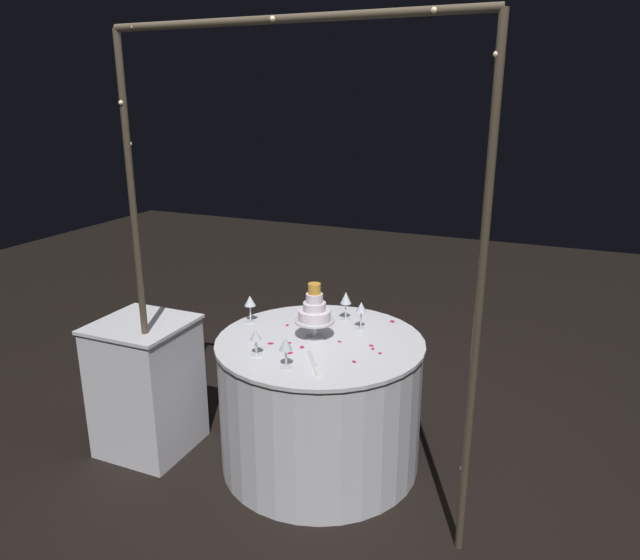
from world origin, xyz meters
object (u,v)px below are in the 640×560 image
wine_glass_2 (286,345)px  wine_glass_4 (256,336)px  side_table (147,386)px  wine_glass_1 (250,302)px  decorative_arch (287,221)px  cake_knife (314,365)px  tiered_cake (314,311)px  wine_glass_3 (346,299)px  main_table (320,402)px  wine_glass_0 (361,309)px

wine_glass_2 → wine_glass_4: bearing=-18.2°
side_table → wine_glass_1: size_ratio=4.86×
decorative_arch → wine_glass_2: decorative_arch is taller
side_table → cake_knife: size_ratio=3.08×
tiered_cake → wine_glass_4: bearing=60.4°
wine_glass_1 → cake_knife: wine_glass_1 is taller
wine_glass_3 → main_table: bearing=87.2°
main_table → decorative_arch: bearing=90.1°
wine_glass_2 → side_table: bearing=-6.7°
main_table → cake_knife: (-0.10, 0.30, 0.38)m
wine_glass_2 → wine_glass_4: size_ratio=1.10×
wine_glass_0 → wine_glass_4: bearing=55.8°
main_table → wine_glass_0: bearing=-122.2°
cake_knife → side_table: bearing=-2.3°
decorative_arch → tiered_cake: (0.04, -0.39, -0.57)m
tiered_cake → wine_glass_0: tiered_cake is taller
tiered_cake → wine_glass_2: tiered_cake is taller
side_table → wine_glass_3: 1.28m
main_table → tiered_cake: bearing=-20.3°
wine_glass_2 → cake_knife: 0.18m
decorative_arch → cake_knife: size_ratio=9.04×
cake_knife → tiered_cake: bearing=-66.3°
wine_glass_4 → cake_knife: size_ratio=0.56×
side_table → wine_glass_1: 0.79m
main_table → wine_glass_2: 0.62m
tiered_cake → wine_glass_0: size_ratio=1.92×
side_table → tiered_cake: 1.12m
main_table → wine_glass_2: size_ratio=7.16×
tiered_cake → cake_knife: size_ratio=1.21×
wine_glass_0 → wine_glass_3: size_ratio=0.95×
decorative_arch → wine_glass_3: 0.94m
wine_glass_1 → wine_glass_3: 0.56m
tiered_cake → wine_glass_2: bearing=92.8°
main_table → tiered_cake: tiered_cake is taller
decorative_arch → wine_glass_1: decorative_arch is taller
wine_glass_4 → wine_glass_1: bearing=-56.8°
tiered_cake → wine_glass_2: (-0.02, 0.39, -0.04)m
side_table → wine_glass_2: bearing=173.3°
wine_glass_4 → main_table: bearing=-125.8°
main_table → wine_glass_2: wine_glass_2 is taller
decorative_arch → side_table: (1.00, -0.12, -1.09)m
wine_glass_3 → wine_glass_4: size_ratio=1.19×
side_table → wine_glass_1: wine_glass_1 is taller
decorative_arch → wine_glass_2: bearing=-0.4°
tiered_cake → wine_glass_1: 0.45m
wine_glass_0 → wine_glass_3: wine_glass_3 is taller
wine_glass_1 → tiered_cake: bearing=170.8°
wine_glass_0 → wine_glass_3: 0.17m
wine_glass_1 → cake_knife: bearing=146.2°
wine_glass_1 → wine_glass_2: wine_glass_1 is taller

